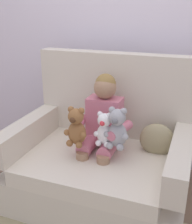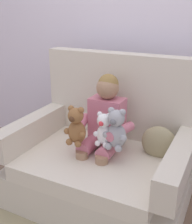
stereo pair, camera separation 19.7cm
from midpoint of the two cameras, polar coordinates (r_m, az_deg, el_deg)
ground_plane at (r=2.38m, az=3.26°, el=-17.08°), size 8.00×8.00×0.00m
back_wall at (r=2.60m, az=10.84°, el=16.86°), size 6.00×0.10×2.60m
armchair at (r=2.25m, az=4.10°, el=-9.49°), size 1.31×0.93×1.11m
seated_child at (r=2.13m, az=4.18°, el=-2.47°), size 0.45×0.39×0.82m
plush_white at (r=1.99m, az=4.44°, el=-3.72°), size 0.15×0.12×0.25m
plush_brown at (r=2.00m, az=-1.22°, el=-3.05°), size 0.17×0.14×0.29m
plush_grey at (r=1.95m, az=7.00°, el=-3.69°), size 0.18×0.14×0.30m
throw_pillow at (r=2.16m, az=15.20°, el=-6.12°), size 0.26×0.13×0.26m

